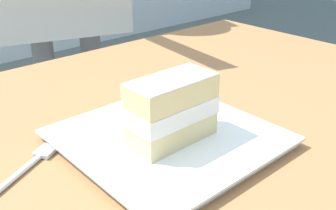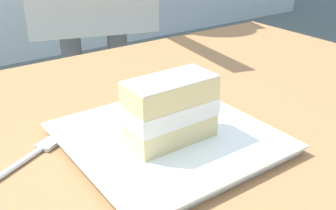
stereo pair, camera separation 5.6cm
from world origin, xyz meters
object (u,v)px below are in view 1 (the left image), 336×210
at_px(dessert_fork, 19,173).
at_px(dessert_plate, 168,138).
at_px(patio_table, 163,201).
at_px(cake_slice, 170,110).

bearing_deg(dessert_fork, dessert_plate, -18.50).
xyz_separation_m(patio_table, dessert_fork, (-0.19, 0.06, 0.11)).
distance_m(patio_table, dessert_fork, 0.23).
height_order(patio_table, cake_slice, cake_slice).
relative_size(patio_table, dessert_fork, 8.57).
relative_size(dessert_plate, dessert_fork, 1.79).
height_order(patio_table, dessert_plate, dessert_plate).
xyz_separation_m(dessert_plate, cake_slice, (-0.01, -0.01, 0.05)).
xyz_separation_m(patio_table, cake_slice, (-0.00, -0.02, 0.17)).
distance_m(dessert_plate, dessert_fork, 0.21).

